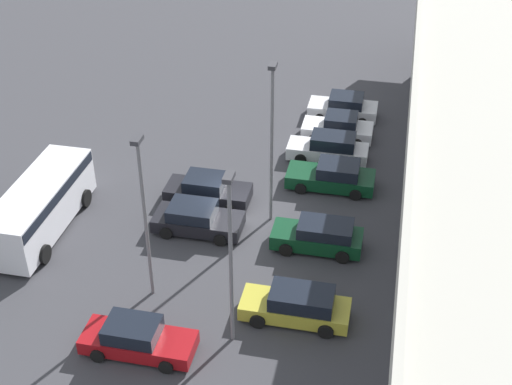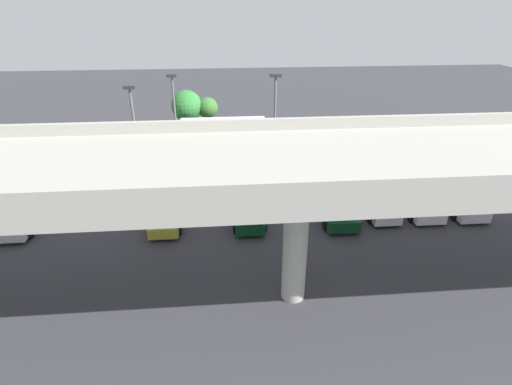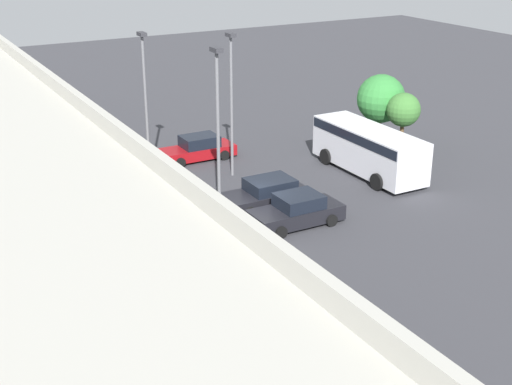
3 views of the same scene
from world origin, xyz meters
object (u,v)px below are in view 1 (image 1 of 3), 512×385
at_px(parked_car_3, 207,190).
at_px(parked_car_8, 329,148).
at_px(lamp_post_near_aisle, 272,134).
at_px(lamp_post_mid_lot, 144,207).
at_px(parked_car_6, 137,338).
at_px(parked_car_2, 333,176).
at_px(lamp_post_by_overpass, 231,249).
at_px(parked_car_1, 338,128).
at_px(parked_car_4, 319,236).
at_px(parked_car_5, 297,305).
at_px(shuttle_bus, 40,204).
at_px(parked_car_0, 344,107).
at_px(parked_car_9, 197,219).

height_order(parked_car_3, parked_car_8, parked_car_8).
relative_size(lamp_post_near_aisle, lamp_post_mid_lot, 1.08).
bearing_deg(parked_car_6, parked_car_2, 65.61).
distance_m(lamp_post_mid_lot, lamp_post_by_overpass, 4.72).
height_order(parked_car_1, parked_car_4, parked_car_1).
relative_size(parked_car_4, lamp_post_mid_lot, 0.55).
xyz_separation_m(parked_car_4, parked_car_6, (8.39, -6.38, -0.07)).
bearing_deg(parked_car_6, lamp_post_by_overpass, 21.79).
height_order(parked_car_8, lamp_post_near_aisle, lamp_post_near_aisle).
relative_size(parked_car_5, parked_car_8, 1.00).
xyz_separation_m(parked_car_4, lamp_post_near_aisle, (-1.94, -2.79, 4.31)).
bearing_deg(parked_car_6, lamp_post_mid_lot, 99.11).
bearing_deg(shuttle_bus, parked_car_2, -63.29).
distance_m(parked_car_5, shuttle_bus, 14.23).
height_order(parked_car_4, parked_car_5, parked_car_5).
bearing_deg(parked_car_0, lamp_post_near_aisle, 78.60).
height_order(lamp_post_near_aisle, lamp_post_mid_lot, lamp_post_near_aisle).
distance_m(parked_car_1, lamp_post_near_aisle, 10.62).
height_order(parked_car_3, lamp_post_near_aisle, lamp_post_near_aisle).
height_order(parked_car_9, lamp_post_mid_lot, lamp_post_mid_lot).
distance_m(parked_car_9, lamp_post_by_overpass, 8.96).
bearing_deg(parked_car_8, parked_car_3, 44.14).
relative_size(parked_car_3, shuttle_bus, 0.58).
bearing_deg(parked_car_3, lamp_post_mid_lot, -93.63).
xyz_separation_m(parked_car_8, lamp_post_by_overpass, (15.49, -2.13, 3.99)).
distance_m(parked_car_8, lamp_post_mid_lot, 15.38).
bearing_deg(lamp_post_by_overpass, parked_car_9, -153.25).
distance_m(parked_car_1, parked_car_8, 2.76).
xyz_separation_m(parked_car_1, parked_car_2, (5.68, 0.33, -0.00)).
height_order(parked_car_1, parked_car_8, parked_car_8).
xyz_separation_m(parked_car_8, lamp_post_mid_lot, (13.42, -6.37, 3.95)).
xyz_separation_m(parked_car_0, parked_car_3, (11.31, -6.13, -0.03)).
height_order(parked_car_3, parked_car_5, parked_car_5).
relative_size(parked_car_0, parked_car_3, 0.97).
bearing_deg(parked_car_4, shuttle_bus, 5.63).
height_order(parked_car_9, shuttle_bus, shuttle_bus).
xyz_separation_m(parked_car_0, parked_car_9, (13.96, -5.97, -0.03)).
distance_m(parked_car_1, parked_car_6, 20.61).
distance_m(parked_car_0, parked_car_4, 14.17).
relative_size(parked_car_2, lamp_post_mid_lot, 0.60).
xyz_separation_m(lamp_post_near_aisle, lamp_post_by_overpass, (8.86, 0.09, -0.28)).
relative_size(parked_car_1, parked_car_5, 0.91).
bearing_deg(shuttle_bus, parked_car_5, -105.37).
height_order(parked_car_4, lamp_post_mid_lot, lamp_post_mid_lot).
bearing_deg(lamp_post_by_overpass, parked_car_8, 172.16).
height_order(parked_car_5, lamp_post_mid_lot, lamp_post_mid_lot).
xyz_separation_m(parked_car_1, parked_car_9, (11.11, -5.95, -0.02)).
bearing_deg(parked_car_4, parked_car_5, 87.13).
bearing_deg(lamp_post_mid_lot, parked_car_5, 87.59).
relative_size(parked_car_0, parked_car_2, 0.91).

